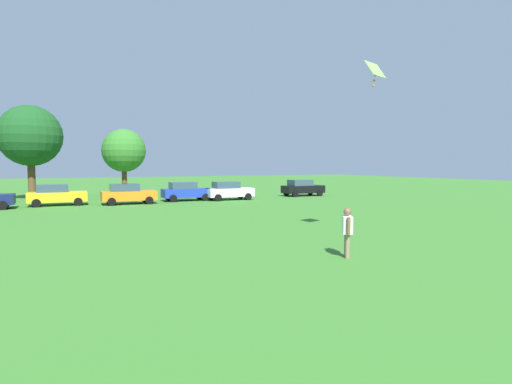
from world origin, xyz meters
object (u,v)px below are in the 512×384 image
object	(u,v)px
adult_bystander	(347,228)
parked_car_white_4	(229,191)
kite	(375,71)
tree_center	(30,136)
parked_car_yellow_1	(56,195)
parked_car_blue_3	(186,191)
parked_car_black_5	(302,188)
parked_car_orange_2	(128,194)
tree_far_right	(124,151)

from	to	relation	value
adult_bystander	parked_car_white_4	distance (m)	24.08
adult_bystander	kite	world-z (taller)	kite
parked_car_white_4	adult_bystander	bearing A→B (deg)	-101.76
adult_bystander	tree_center	bearing A→B (deg)	-130.04
tree_center	adult_bystander	bearing A→B (deg)	-70.14
adult_bystander	parked_car_white_4	bearing A→B (deg)	-161.67
parked_car_yellow_1	tree_center	size ratio (longest dim) A/B	0.50
parked_car_blue_3	parked_car_black_5	distance (m)	12.42
adult_bystander	tree_center	size ratio (longest dim) A/B	0.20
parked_car_white_4	tree_center	xyz separation A→B (m)	(-16.31, 7.99, 4.99)
adult_bystander	parked_car_orange_2	size ratio (longest dim) A/B	0.41
kite	parked_car_yellow_1	world-z (taller)	kite
parked_car_orange_2	tree_center	bearing A→B (deg)	132.08
kite	parked_car_blue_3	distance (m)	23.09
parked_car_white_4	parked_car_black_5	size ratio (longest dim) A/B	1.00
parked_car_white_4	parked_car_black_5	xyz separation A→B (m)	(8.63, 1.15, 0.00)
parked_car_blue_3	adult_bystander	bearing A→B (deg)	-92.62
tree_center	parked_car_blue_3	bearing A→B (deg)	-29.65
tree_center	tree_far_right	bearing A→B (deg)	8.20
parked_car_white_4	tree_far_right	size ratio (longest dim) A/B	0.62
parked_car_black_5	tree_far_right	xyz separation A→B (m)	(-16.56, 8.05, 3.80)
adult_bystander	parked_car_yellow_1	size ratio (longest dim) A/B	0.41
parked_car_yellow_1	parked_car_white_4	xyz separation A→B (m)	(14.25, -1.04, 0.00)
kite	parked_car_yellow_1	size ratio (longest dim) A/B	0.27
parked_car_white_4	parked_car_blue_3	bearing A→B (deg)	167.14
parked_car_black_5	tree_center	world-z (taller)	tree_center
parked_car_black_5	parked_car_white_4	bearing A→B (deg)	-172.40
parked_car_yellow_1	parked_car_orange_2	size ratio (longest dim) A/B	1.00
tree_far_right	parked_car_black_5	bearing A→B (deg)	-25.92
parked_car_black_5	tree_far_right	size ratio (longest dim) A/B	0.62
parked_car_yellow_1	tree_center	xyz separation A→B (m)	(-2.06, 6.96, 4.99)
kite	tree_center	xyz separation A→B (m)	(-14.57, 29.23, -1.37)
parked_car_orange_2	parked_car_blue_3	size ratio (longest dim) A/B	1.00
parked_car_orange_2	tree_far_right	size ratio (longest dim) A/B	0.62
adult_bystander	parked_car_black_5	xyz separation A→B (m)	(13.54, 24.73, -0.18)
parked_car_blue_3	parked_car_black_5	xyz separation A→B (m)	(12.42, 0.29, 0.00)
parked_car_yellow_1	parked_car_white_4	world-z (taller)	same
parked_car_orange_2	parked_car_white_4	size ratio (longest dim) A/B	1.00
adult_bystander	parked_car_black_5	size ratio (longest dim) A/B	0.41
adult_bystander	kite	distance (m)	7.32
parked_car_orange_2	adult_bystander	bearing A→B (deg)	-80.21
adult_bystander	tree_center	xyz separation A→B (m)	(-11.40, 31.57, 4.81)
parked_car_orange_2	parked_car_blue_3	world-z (taller)	same
parked_car_blue_3	parked_car_white_4	size ratio (longest dim) A/B	1.00
parked_car_blue_3	parked_car_white_4	distance (m)	3.89
parked_car_yellow_1	parked_car_blue_3	xyz separation A→B (m)	(10.46, -0.17, 0.00)
kite	parked_car_yellow_1	xyz separation A→B (m)	(-12.52, 22.28, -6.35)
tree_center	tree_far_right	size ratio (longest dim) A/B	1.25
parked_car_yellow_1	parked_car_white_4	size ratio (longest dim) A/B	1.00
adult_bystander	parked_car_black_5	bearing A→B (deg)	-178.60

